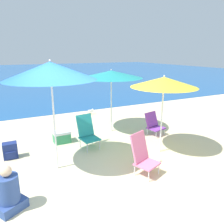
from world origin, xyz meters
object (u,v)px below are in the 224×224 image
object	(u,v)px
beach_chair_teal	(87,132)
backpack_navy	(10,151)
seagull	(91,111)
beach_umbrella_teal	(111,74)
beach_umbrella_yellow	(164,82)
cooler_box	(62,137)
beach_chair_pink	(143,154)
beach_umbrella_blue	(50,71)
beach_chair_purple	(154,124)
person_seated_near	(9,193)

from	to	relation	value
beach_chair_teal	backpack_navy	size ratio (longest dim) A/B	2.25
seagull	backpack_navy	bearing A→B (deg)	-138.50
seagull	beach_umbrella_teal	bearing A→B (deg)	-92.43
beach_umbrella_yellow	cooler_box	xyz separation A→B (m)	(-2.13, 1.72, -1.63)
beach_chair_pink	beach_chair_teal	size ratio (longest dim) A/B	1.00
beach_umbrella_blue	beach_chair_pink	world-z (taller)	beach_umbrella_blue
beach_umbrella_yellow	seagull	world-z (taller)	beach_umbrella_yellow
beach_umbrella_teal	beach_chair_pink	xyz separation A→B (m)	(-0.54, -2.61, -1.40)
beach_umbrella_yellow	seagull	distance (m)	4.42
beach_umbrella_yellow	beach_chair_teal	size ratio (longest dim) A/B	2.24
beach_umbrella_blue	backpack_navy	size ratio (longest dim) A/B	6.04
beach_chair_pink	cooler_box	size ratio (longest dim) A/B	1.88
beach_umbrella_yellow	beach_chair_pink	world-z (taller)	beach_umbrella_yellow
beach_umbrella_yellow	beach_chair_teal	bearing A→B (deg)	144.95
cooler_box	beach_chair_purple	bearing A→B (deg)	-13.01
beach_umbrella_yellow	seagull	bearing A→B (deg)	95.01
beach_umbrella_blue	seagull	distance (m)	4.79
beach_chair_teal	cooler_box	bearing A→B (deg)	123.44
person_seated_near	beach_umbrella_teal	bearing A→B (deg)	99.15
person_seated_near	seagull	world-z (taller)	person_seated_near
beach_umbrella_teal	seagull	bearing A→B (deg)	87.57
beach_umbrella_blue	beach_chair_pink	xyz separation A→B (m)	(1.58, -0.99, -1.70)
beach_umbrella_blue	beach_chair_purple	size ratio (longest dim) A/B	3.41
beach_umbrella_teal	beach_umbrella_yellow	xyz separation A→B (m)	(0.45, -1.94, -0.03)
beach_umbrella_teal	beach_chair_teal	bearing A→B (deg)	-143.39
beach_umbrella_teal	beach_umbrella_blue	distance (m)	2.68
beach_chair_teal	cooler_box	world-z (taller)	beach_chair_teal
beach_chair_teal	beach_umbrella_blue	bearing A→B (deg)	-150.28
beach_umbrella_yellow	backpack_navy	world-z (taller)	beach_umbrella_yellow
person_seated_near	beach_umbrella_blue	bearing A→B (deg)	104.20
beach_chair_purple	beach_umbrella_blue	bearing A→B (deg)	179.88
seagull	beach_chair_teal	bearing A→B (deg)	-112.29
beach_umbrella_yellow	person_seated_near	distance (m)	3.91
backpack_navy	beach_chair_purple	bearing A→B (deg)	-3.18
beach_chair_purple	cooler_box	distance (m)	2.81
beach_chair_pink	beach_chair_teal	world-z (taller)	beach_chair_teal
beach_chair_purple	person_seated_near	size ratio (longest dim) A/B	0.87
beach_chair_pink	beach_umbrella_teal	bearing A→B (deg)	56.78
beach_umbrella_teal	beach_chair_purple	bearing A→B (deg)	-38.95
beach_chair_teal	seagull	world-z (taller)	beach_chair_teal
beach_umbrella_blue	seagull	size ratio (longest dim) A/B	8.76
beach_umbrella_blue	cooler_box	bearing A→B (deg)	72.47
beach_umbrella_teal	seagull	world-z (taller)	beach_umbrella_teal
beach_umbrella_blue	cooler_box	xyz separation A→B (m)	(0.44, 1.39, -1.97)
beach_umbrella_teal	beach_chair_pink	size ratio (longest dim) A/B	2.28
backpack_navy	beach_umbrella_blue	bearing A→B (deg)	-47.46
beach_chair_teal	beach_umbrella_teal	bearing A→B (deg)	28.31
beach_umbrella_blue	person_seated_near	xyz separation A→B (m)	(-0.98, -0.98, -1.82)
beach_chair_purple	beach_umbrella_teal	bearing A→B (deg)	127.42
beach_umbrella_teal	beach_chair_teal	xyz separation A→B (m)	(-1.13, -0.84, -1.40)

